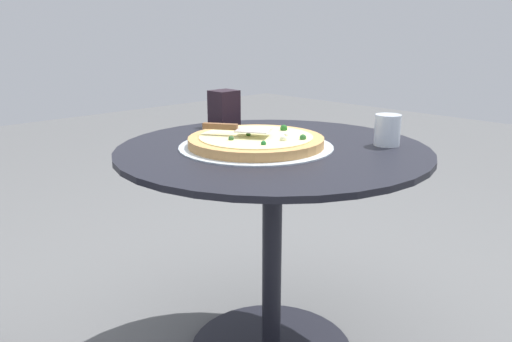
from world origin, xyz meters
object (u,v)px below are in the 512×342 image
at_px(pizza_on_tray, 256,142).
at_px(napkin_dispenser, 224,108).
at_px(drinking_cup, 387,130).
at_px(pizza_server, 236,128).
at_px(patio_table, 272,209).

xyz_separation_m(pizza_on_tray, napkin_dispenser, (0.16, 0.33, 0.05)).
bearing_deg(drinking_cup, pizza_on_tray, 139.49).
distance_m(pizza_on_tray, pizza_server, 0.07).
relative_size(patio_table, pizza_on_tray, 2.03).
distance_m(patio_table, pizza_server, 0.28).
distance_m(pizza_server, drinking_cup, 0.47).
xyz_separation_m(patio_table, pizza_on_tray, (-0.04, 0.04, 0.22)).
bearing_deg(patio_table, pizza_server, 133.92).
bearing_deg(pizza_server, napkin_dispenser, 55.26).
bearing_deg(drinking_cup, patio_table, 139.95).
height_order(pizza_server, napkin_dispenser, napkin_dispenser).
bearing_deg(pizza_server, drinking_cup, -41.50).
distance_m(patio_table, napkin_dispenser, 0.47).
relative_size(patio_table, drinking_cup, 9.98).
distance_m(drinking_cup, napkin_dispenser, 0.62).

